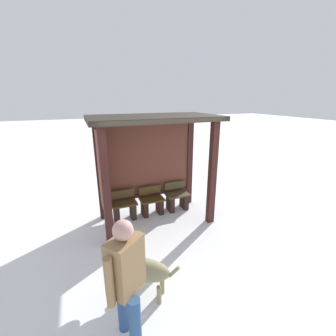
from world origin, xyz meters
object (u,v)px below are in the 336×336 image
Objects in this scene: bench_left_inside at (124,208)px; bench_center_inside at (152,204)px; person_walking at (126,277)px; bus_shelter at (148,147)px; dog at (139,269)px; bench_right_inside at (177,199)px.

bench_left_inside reaches higher than bench_center_inside.
person_walking is (-1.25, -2.93, 0.69)m from bench_center_inside.
bus_shelter is 1.61m from bench_left_inside.
bench_left_inside is 0.71m from bench_center_inside.
bus_shelter reaches higher than bench_center_inside.
bench_left_inside is 3.06m from person_walking.
person_walking is 1.72× the size of dog.
bench_center_inside is (0.10, 0.11, -1.50)m from bus_shelter.
bench_right_inside is at bearing 56.27° from person_walking.
bench_left_inside is 1.41m from bench_right_inside.
bench_right_inside reaches higher than bench_center_inside.
person_walking is (-1.15, -2.83, -0.81)m from bus_shelter.
bus_shelter is 3.16m from person_walking.
bench_left_inside reaches higher than dog.
person_walking is at bearing -100.56° from bench_left_inside.
bus_shelter reaches higher than bench_left_inside.
bench_center_inside is 3.26m from person_walking.
bench_center_inside is 2.50m from dog.
bench_left_inside is at bearing -179.96° from bench_right_inside.
bench_left_inside is at bearing 79.44° from person_walking.
bench_right_inside is at bearing 0.04° from bench_left_inside.
dog is (0.30, 0.63, -0.52)m from person_walking.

